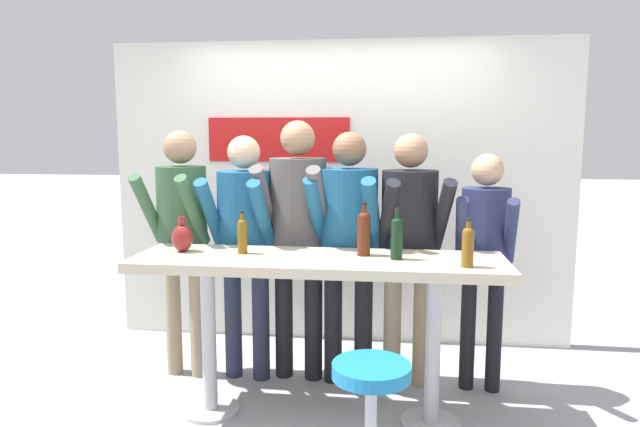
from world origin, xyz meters
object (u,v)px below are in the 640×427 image
person_center_left (298,222)px  wine_bottle_2 (242,234)px  wine_bottle_0 (364,231)px  wine_bottle_1 (468,245)px  person_center (349,231)px  person_center_right (409,233)px  tasting_table (318,284)px  decorative_vase (182,237)px  person_far_left (182,225)px  bar_stool (371,405)px  person_right (484,245)px  person_left (245,231)px  wine_bottle_3 (397,236)px

person_center_left → wine_bottle_2: (-0.26, -0.52, -0.00)m
wine_bottle_0 → wine_bottle_1: wine_bottle_0 is taller
person_center → person_center_right: (0.41, 0.01, -0.00)m
tasting_table → decorative_vase: 0.90m
person_far_left → tasting_table: bearing=-20.2°
bar_stool → person_center: bearing=99.7°
person_far_left → person_center_left: (0.82, 0.05, 0.03)m
wine_bottle_1 → decorative_vase: (-1.71, 0.22, -0.04)m
bar_stool → wine_bottle_1: (0.50, 0.49, 0.72)m
person_far_left → person_right: 2.08m
tasting_table → decorative_vase: bearing=175.7°
tasting_table → wine_bottle_1: bearing=-10.2°
person_far_left → decorative_vase: bearing=-62.5°
person_left → wine_bottle_0: size_ratio=5.36×
person_center_left → person_center: 0.37m
person_center_left → wine_bottle_1: (1.06, -0.72, 0.00)m
decorative_vase → person_center_left: bearing=38.3°
wine_bottle_3 → tasting_table: bearing=180.0°
wine_bottle_3 → person_left: bearing=153.2°
person_center_right → wine_bottle_2: size_ratio=6.65×
bar_stool → decorative_vase: 1.55m
person_center_right → wine_bottle_2: bearing=-166.1°
person_center_right → person_right: person_center_right is taller
bar_stool → wine_bottle_1: bearing=44.5°
tasting_table → person_center_left: (-0.22, 0.57, 0.28)m
wine_bottle_1 → wine_bottle_3: 0.41m
person_left → decorative_vase: (-0.28, -0.46, 0.03)m
tasting_table → person_center_right: size_ratio=1.27×
person_right → decorative_vase: 1.96m
person_center_right → person_far_left: bearing=169.1°
wine_bottle_0 → wine_bottle_1: bearing=-22.2°
person_center → wine_bottle_3: person_center is taller
person_center → wine_bottle_0: size_ratio=5.44×
bar_stool → wine_bottle_3: size_ratio=2.10×
wine_bottle_0 → wine_bottle_3: bearing=-23.6°
tasting_table → bar_stool: size_ratio=3.48×
person_center → wine_bottle_2: size_ratio=6.69×
person_center_right → decorative_vase: 1.49m
person_far_left → bar_stool: bearing=-33.7°
person_center_right → person_right: 0.50m
wine_bottle_2 → decorative_vase: wine_bottle_2 is taller
person_left → person_right: person_left is taller
person_left → wine_bottle_0: person_left is taller
person_far_left → person_right: bearing=6.7°
person_far_left → person_center: size_ratio=1.01×
wine_bottle_0 → wine_bottle_1: 0.63m
wine_bottle_0 → decorative_vase: wine_bottle_0 is taller
person_right → person_far_left: bearing=-172.4°
person_right → wine_bottle_1: size_ratio=5.97×
person_center_right → person_right: size_ratio=1.08×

